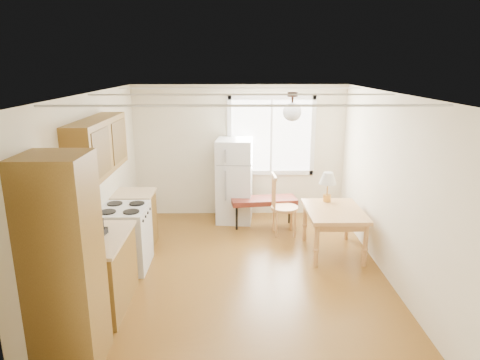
{
  "coord_description": "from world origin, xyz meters",
  "views": [
    {
      "loc": [
        -0.1,
        -5.52,
        2.86
      ],
      "look_at": [
        -0.01,
        0.77,
        1.15
      ],
      "focal_mm": 32.0,
      "sensor_mm": 36.0,
      "label": 1
    }
  ],
  "objects_px": {
    "refrigerator": "(234,181)",
    "bench": "(264,201)",
    "dining_table": "(334,216)",
    "chair": "(279,201)"
  },
  "relations": [
    {
      "from": "refrigerator",
      "to": "bench",
      "type": "height_order",
      "value": "refrigerator"
    },
    {
      "from": "refrigerator",
      "to": "dining_table",
      "type": "distance_m",
      "value": 2.12
    },
    {
      "from": "dining_table",
      "to": "chair",
      "type": "relative_size",
      "value": 1.07
    },
    {
      "from": "chair",
      "to": "dining_table",
      "type": "bearing_deg",
      "value": -47.25
    },
    {
      "from": "refrigerator",
      "to": "dining_table",
      "type": "height_order",
      "value": "refrigerator"
    },
    {
      "from": "refrigerator",
      "to": "dining_table",
      "type": "xyz_separation_m",
      "value": [
        1.53,
        -1.45,
        -0.17
      ]
    },
    {
      "from": "dining_table",
      "to": "refrigerator",
      "type": "bearing_deg",
      "value": 136.17
    },
    {
      "from": "bench",
      "to": "dining_table",
      "type": "relative_size",
      "value": 1.06
    },
    {
      "from": "refrigerator",
      "to": "bench",
      "type": "xyz_separation_m",
      "value": [
        0.53,
        -0.32,
        -0.3
      ]
    },
    {
      "from": "refrigerator",
      "to": "chair",
      "type": "relative_size",
      "value": 1.45
    }
  ]
}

